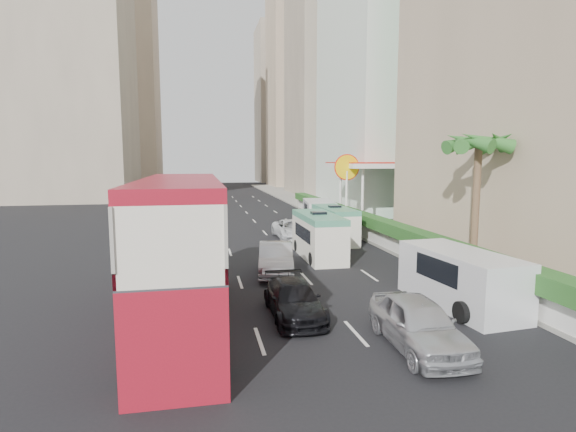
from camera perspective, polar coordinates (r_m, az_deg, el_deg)
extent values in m
plane|color=black|center=(17.36, 7.60, -12.06)|extent=(200.00, 200.00, 0.00)
cube|color=maroon|center=(15.84, -13.34, -4.56)|extent=(2.50, 11.00, 5.06)
imported|color=#B7B9BE|center=(22.76, -1.55, -7.34)|extent=(2.34, 4.90, 1.55)
imported|color=#B7B9BE|center=(14.76, 16.09, -15.81)|extent=(1.98, 4.64, 1.56)
imported|color=black|center=(16.82, 0.74, -12.62)|extent=(1.79, 4.38, 1.27)
imported|color=silver|center=(32.82, 0.48, -2.86)|extent=(2.38, 4.90, 1.34)
cube|color=silver|center=(26.32, 3.89, -2.53)|extent=(1.93, 5.78, 2.56)
cube|color=silver|center=(31.52, 5.92, -1.09)|extent=(1.96, 5.50, 2.42)
cube|color=silver|center=(18.88, 20.97, -7.43)|extent=(2.68, 5.64, 2.18)
cube|color=silver|center=(38.28, 3.95, 0.27)|extent=(3.03, 5.92, 2.26)
cube|color=#99968C|center=(43.33, 8.29, -0.38)|extent=(6.00, 120.00, 0.18)
cube|color=silver|center=(32.08, 10.10, -1.97)|extent=(0.30, 44.00, 1.00)
cube|color=#2D6626|center=(31.95, 10.14, -0.47)|extent=(1.10, 44.00, 0.70)
cylinder|color=brown|center=(23.63, 22.72, 0.97)|extent=(0.36, 0.36, 6.40)
cube|color=silver|center=(41.55, 10.57, 2.94)|extent=(6.50, 8.00, 5.50)
cube|color=tan|center=(79.51, 6.74, 21.12)|extent=(16.00, 16.00, 50.00)
cube|color=tan|center=(101.36, 1.82, 16.37)|extent=(14.00, 14.00, 44.00)
cube|color=tan|center=(122.42, -0.56, 13.82)|extent=(14.00, 14.00, 40.00)
cube|color=tan|center=(75.71, -27.04, 21.93)|extent=(18.00, 18.00, 52.00)
cube|color=tan|center=(108.21, -20.66, 15.87)|extent=(16.00, 16.00, 46.00)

